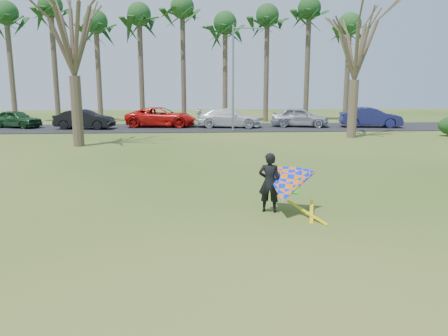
{
  "coord_description": "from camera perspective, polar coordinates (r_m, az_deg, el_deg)",
  "views": [
    {
      "loc": [
        -0.9,
        -11.84,
        3.84
      ],
      "look_at": [
        0.0,
        2.0,
        1.1
      ],
      "focal_mm": 35.0,
      "sensor_mm": 36.0,
      "label": 1
    }
  ],
  "objects": [
    {
      "name": "palm_7",
      "position": [
        43.8,
        5.68,
        19.02
      ],
      "size": [
        4.84,
        4.84,
        11.54
      ],
      "color": "#463A2A",
      "rests_on": "ground"
    },
    {
      "name": "bare_tree_left",
      "position": [
        27.93,
        -19.3,
        16.91
      ],
      "size": [
        6.6,
        6.6,
        9.7
      ],
      "color": "#4C3B2D",
      "rests_on": "ground"
    },
    {
      "name": "palm_8",
      "position": [
        44.7,
        11.07,
        19.59
      ],
      "size": [
        4.84,
        4.84,
        12.24
      ],
      "color": "brown",
      "rests_on": "ground"
    },
    {
      "name": "streetlight",
      "position": [
        33.98,
        1.47,
        12.24
      ],
      "size": [
        2.28,
        0.18,
        8.0
      ],
      "color": "gray",
      "rests_on": "ground"
    },
    {
      "name": "car_3",
      "position": [
        37.13,
        0.6,
        6.57
      ],
      "size": [
        5.7,
        2.91,
        1.58
      ],
      "primitive_type": "imported",
      "rotation": [
        0.0,
        0.0,
        1.44
      ],
      "color": "white",
      "rests_on": "parking_strip"
    },
    {
      "name": "palm_1",
      "position": [
        46.51,
        -26.58,
        17.48
      ],
      "size": [
        4.84,
        4.84,
        11.54
      ],
      "color": "#4E402F",
      "rests_on": "ground"
    },
    {
      "name": "car_5",
      "position": [
        39.22,
        18.58,
        6.3
      ],
      "size": [
        5.28,
        2.59,
        1.67
      ],
      "primitive_type": "imported",
      "rotation": [
        0.0,
        0.0,
        1.4
      ],
      "color": "navy",
      "rests_on": "parking_strip"
    },
    {
      "name": "car_2",
      "position": [
        37.93,
        -8.19,
        6.61
      ],
      "size": [
        6.22,
        3.36,
        1.66
      ],
      "primitive_type": "imported",
      "rotation": [
        0.0,
        0.0,
        1.47
      ],
      "color": "red",
      "rests_on": "parking_strip"
    },
    {
      "name": "palm_3",
      "position": [
        44.11,
        -16.4,
        17.69
      ],
      "size": [
        4.84,
        4.84,
        10.84
      ],
      "color": "brown",
      "rests_on": "ground"
    },
    {
      "name": "car_1",
      "position": [
        37.55,
        -17.77,
        6.08
      ],
      "size": [
        4.93,
        2.35,
        1.56
      ],
      "primitive_type": "imported",
      "rotation": [
        0.0,
        0.0,
        1.42
      ],
      "color": "black",
      "rests_on": "parking_strip"
    },
    {
      "name": "ground",
      "position": [
        12.48,
        0.6,
        -6.75
      ],
      "size": [
        100.0,
        100.0,
        0.0
      ],
      "primitive_type": "plane",
      "color": "#1B4C10",
      "rests_on": "ground"
    },
    {
      "name": "palm_6",
      "position": [
        43.26,
        0.15,
        18.26
      ],
      "size": [
        4.84,
        4.84,
        10.84
      ],
      "color": "brown",
      "rests_on": "ground"
    },
    {
      "name": "car_4",
      "position": [
        38.14,
        9.86,
        6.58
      ],
      "size": [
        5.17,
        3.07,
        1.65
      ],
      "primitive_type": "imported",
      "rotation": [
        0.0,
        0.0,
        1.32
      ],
      "color": "#A0A4AD",
      "rests_on": "parking_strip"
    },
    {
      "name": "kite_flyer",
      "position": [
        12.93,
        7.84,
        -2.28
      ],
      "size": [
        2.13,
        2.39,
        2.02
      ],
      "color": "black",
      "rests_on": "ground"
    },
    {
      "name": "car_0",
      "position": [
        40.69,
        -25.46,
        5.81
      ],
      "size": [
        4.63,
        3.23,
        1.46
      ],
      "primitive_type": "imported",
      "rotation": [
        0.0,
        0.0,
        1.18
      ],
      "color": "#1A411F",
      "rests_on": "parking_strip"
    },
    {
      "name": "palm_9",
      "position": [
        45.67,
        16.1,
        17.47
      ],
      "size": [
        4.84,
        4.84,
        10.84
      ],
      "color": "brown",
      "rests_on": "ground"
    },
    {
      "name": "palm_5",
      "position": [
        43.37,
        -5.47,
        20.01
      ],
      "size": [
        4.84,
        4.84,
        12.24
      ],
      "color": "#4A392C",
      "rests_on": "ground"
    },
    {
      "name": "bare_tree_right",
      "position": [
        31.88,
        16.92,
        15.63
      ],
      "size": [
        6.27,
        6.27,
        9.21
      ],
      "color": "brown",
      "rests_on": "ground"
    },
    {
      "name": "palm_2",
      "position": [
        45.29,
        -21.73,
        18.92
      ],
      "size": [
        4.84,
        4.84,
        12.24
      ],
      "color": "#48382B",
      "rests_on": "ground"
    },
    {
      "name": "palm_4",
      "position": [
        43.55,
        -11.02,
        18.92
      ],
      "size": [
        4.84,
        4.84,
        11.54
      ],
      "color": "#49382B",
      "rests_on": "ground"
    },
    {
      "name": "parking_strip",
      "position": [
        37.04,
        -2.33,
        5.28
      ],
      "size": [
        46.0,
        7.0,
        0.06
      ],
      "primitive_type": "cube",
      "color": "black",
      "rests_on": "ground"
    }
  ]
}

